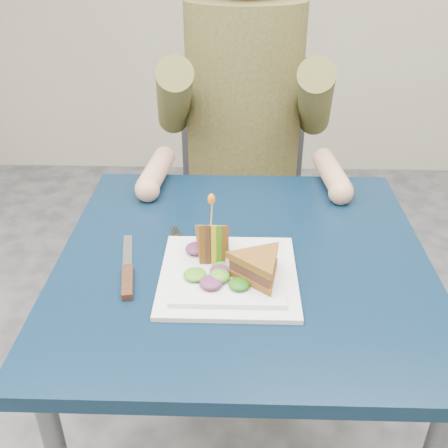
{
  "coord_description": "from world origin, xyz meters",
  "views": [
    {
      "loc": [
        -0.01,
        -0.88,
        1.33
      ],
      "look_at": [
        -0.04,
        -0.03,
        0.82
      ],
      "focal_mm": 42.0,
      "sensor_mm": 36.0,
      "label": 1
    }
  ],
  "objects_px": {
    "sandwich_upright": "(212,241)",
    "diner": "(244,82)",
    "sandwich_flat": "(258,267)",
    "table": "(243,286)",
    "plate": "(228,274)",
    "chair": "(242,182)",
    "fork": "(180,250)",
    "knife": "(127,276)"
  },
  "relations": [
    {
      "from": "table",
      "to": "chair",
      "type": "relative_size",
      "value": 0.81
    },
    {
      "from": "sandwich_upright",
      "to": "diner",
      "type": "bearing_deg",
      "value": 84.42
    },
    {
      "from": "sandwich_flat",
      "to": "fork",
      "type": "relative_size",
      "value": 0.98
    },
    {
      "from": "knife",
      "to": "chair",
      "type": "bearing_deg",
      "value": 74.6
    },
    {
      "from": "table",
      "to": "diner",
      "type": "xyz_separation_m",
      "value": [
        -0.0,
        0.61,
        0.26
      ]
    },
    {
      "from": "chair",
      "to": "fork",
      "type": "xyz_separation_m",
      "value": [
        -0.13,
        -0.71,
        0.19
      ]
    },
    {
      "from": "chair",
      "to": "sandwich_upright",
      "type": "xyz_separation_m",
      "value": [
        -0.06,
        -0.75,
        0.24
      ]
    },
    {
      "from": "plate",
      "to": "table",
      "type": "bearing_deg",
      "value": 69.02
    },
    {
      "from": "diner",
      "to": "sandwich_flat",
      "type": "distance_m",
      "value": 0.72
    },
    {
      "from": "sandwich_flat",
      "to": "fork",
      "type": "height_order",
      "value": "sandwich_flat"
    },
    {
      "from": "knife",
      "to": "diner",
      "type": "bearing_deg",
      "value": 72.26
    },
    {
      "from": "table",
      "to": "plate",
      "type": "distance_m",
      "value": 0.12
    },
    {
      "from": "sandwich_upright",
      "to": "plate",
      "type": "bearing_deg",
      "value": -53.62
    },
    {
      "from": "sandwich_upright",
      "to": "fork",
      "type": "relative_size",
      "value": 0.69
    },
    {
      "from": "table",
      "to": "knife",
      "type": "height_order",
      "value": "knife"
    },
    {
      "from": "diner",
      "to": "sandwich_upright",
      "type": "bearing_deg",
      "value": -95.58
    },
    {
      "from": "sandwich_flat",
      "to": "sandwich_upright",
      "type": "height_order",
      "value": "sandwich_upright"
    },
    {
      "from": "chair",
      "to": "plate",
      "type": "relative_size",
      "value": 3.58
    },
    {
      "from": "chair",
      "to": "plate",
      "type": "distance_m",
      "value": 0.82
    },
    {
      "from": "diner",
      "to": "sandwich_flat",
      "type": "bearing_deg",
      "value": -87.94
    },
    {
      "from": "diner",
      "to": "plate",
      "type": "relative_size",
      "value": 2.87
    },
    {
      "from": "table",
      "to": "sandwich_upright",
      "type": "relative_size",
      "value": 6.16
    },
    {
      "from": "chair",
      "to": "fork",
      "type": "height_order",
      "value": "chair"
    },
    {
      "from": "sandwich_upright",
      "to": "chair",
      "type": "bearing_deg",
      "value": 85.25
    },
    {
      "from": "fork",
      "to": "table",
      "type": "bearing_deg",
      "value": -5.28
    },
    {
      "from": "table",
      "to": "chair",
      "type": "xyz_separation_m",
      "value": [
        0.0,
        0.72,
        -0.11
      ]
    },
    {
      "from": "sandwich_flat",
      "to": "sandwich_upright",
      "type": "bearing_deg",
      "value": 141.55
    },
    {
      "from": "plate",
      "to": "knife",
      "type": "xyz_separation_m",
      "value": [
        -0.19,
        -0.01,
        -0.0
      ]
    },
    {
      "from": "diner",
      "to": "fork",
      "type": "height_order",
      "value": "diner"
    },
    {
      "from": "table",
      "to": "chair",
      "type": "bearing_deg",
      "value": 90.0
    },
    {
      "from": "fork",
      "to": "knife",
      "type": "relative_size",
      "value": 0.8
    },
    {
      "from": "sandwich_upright",
      "to": "table",
      "type": "bearing_deg",
      "value": 26.88
    },
    {
      "from": "fork",
      "to": "plate",
      "type": "bearing_deg",
      "value": -41.0
    },
    {
      "from": "fork",
      "to": "knife",
      "type": "xyz_separation_m",
      "value": [
        -0.09,
        -0.1,
        0.0
      ]
    },
    {
      "from": "table",
      "to": "fork",
      "type": "height_order",
      "value": "fork"
    },
    {
      "from": "knife",
      "to": "plate",
      "type": "bearing_deg",
      "value": 2.46
    },
    {
      "from": "table",
      "to": "fork",
      "type": "distance_m",
      "value": 0.16
    },
    {
      "from": "table",
      "to": "plate",
      "type": "relative_size",
      "value": 2.88
    },
    {
      "from": "table",
      "to": "chair",
      "type": "height_order",
      "value": "chair"
    },
    {
      "from": "table",
      "to": "plate",
      "type": "height_order",
      "value": "plate"
    },
    {
      "from": "plate",
      "to": "knife",
      "type": "bearing_deg",
      "value": -177.54
    },
    {
      "from": "table",
      "to": "plate",
      "type": "bearing_deg",
      "value": -110.98
    }
  ]
}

